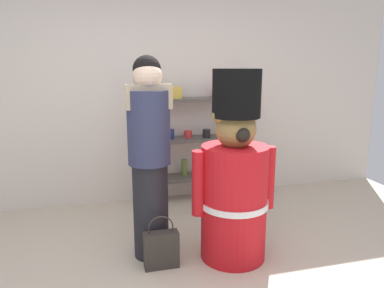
{
  "coord_description": "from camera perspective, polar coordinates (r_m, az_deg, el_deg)",
  "views": [
    {
      "loc": [
        -0.6,
        -2.15,
        1.63
      ],
      "look_at": [
        0.14,
        0.65,
        1.0
      ],
      "focal_mm": 33.75,
      "sensor_mm": 36.0,
      "label": 1
    }
  ],
  "objects": [
    {
      "name": "person_shopper",
      "position": [
        3.02,
        -6.75,
        -1.79
      ],
      "size": [
        0.37,
        0.35,
        1.71
      ],
      "color": "black",
      "rests_on": "ground_plane"
    },
    {
      "name": "merchandise_shelf",
      "position": [
        4.37,
        0.76,
        1.18
      ],
      "size": [
        1.32,
        0.35,
        1.59
      ],
      "color": "#4C4742",
      "rests_on": "ground_plane"
    },
    {
      "name": "shopping_bag",
      "position": [
        3.09,
        -4.88,
        -16.17
      ],
      "size": [
        0.28,
        0.11,
        0.45
      ],
      "color": "#332D28",
      "rests_on": "ground_plane"
    },
    {
      "name": "back_wall",
      "position": [
        4.4,
        -6.94,
        7.89
      ],
      "size": [
        6.4,
        0.12,
        2.6
      ],
      "primitive_type": "cube",
      "color": "silver",
      "rests_on": "ground_plane"
    },
    {
      "name": "teddy_bear_guard",
      "position": [
        3.05,
        6.7,
        -5.82
      ],
      "size": [
        0.73,
        0.58,
        1.61
      ],
      "color": "red",
      "rests_on": "ground_plane"
    }
  ]
}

